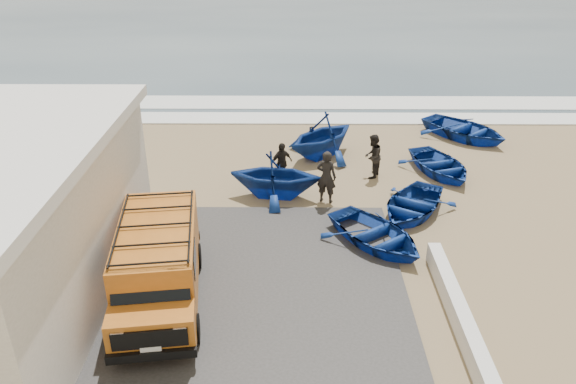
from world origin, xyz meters
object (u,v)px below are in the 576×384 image
object	(u,v)px
fisherman_middle	(373,156)
fisherman_back	(281,163)
boat_near_left	(376,235)
boat_mid_left	(275,175)
boat_near_right	(412,204)
parapet	(461,320)
boat_far_left	(322,135)
boat_far_right	(464,129)
van	(158,263)
fisherman_front	(326,177)
boat_mid_right	(440,165)

from	to	relation	value
fisherman_middle	fisherman_back	bearing A→B (deg)	-58.50
boat_near_left	boat_mid_left	distance (m)	4.39
boat_mid_left	fisherman_middle	size ratio (longest dim) A/B	1.89
boat_near_right	fisherman_middle	xyz separation A→B (m)	(-0.95, 2.84, 0.48)
parapet	boat_far_left	xyz separation A→B (m)	(-2.82, 10.50, 0.62)
boat_near_right	boat_far_right	size ratio (longest dim) A/B	0.85
van	boat_near_left	world-z (taller)	van
boat_far_left	fisherman_back	size ratio (longest dim) A/B	2.25
boat_mid_left	fisherman_middle	bearing A→B (deg)	-57.35
boat_far_right	fisherman_front	distance (m)	8.75
parapet	boat_far_left	distance (m)	10.89
parapet	fisherman_back	bearing A→B (deg)	118.49
boat_mid_left	boat_far_left	size ratio (longest dim) A/B	0.91
van	boat_mid_left	bearing A→B (deg)	56.94
van	fisherman_front	size ratio (longest dim) A/B	2.73
boat_mid_left	boat_mid_right	world-z (taller)	boat_mid_left
boat_mid_right	boat_far_left	distance (m)	4.71
boat_far_right	boat_near_right	bearing A→B (deg)	-158.51
boat_near_left	fisherman_back	xyz separation A→B (m)	(-2.86, 4.29, 0.41)
van	boat_mid_left	size ratio (longest dim) A/B	1.62
boat_near_left	boat_far_right	world-z (taller)	boat_far_right
boat_far_right	fisherman_back	size ratio (longest dim) A/B	2.55
boat_near_left	parapet	bearing A→B (deg)	-104.47
boat_near_right	fisherman_front	bearing A→B (deg)	-165.41
parapet	fisherman_middle	distance (m)	8.61
boat_near_left	boat_far_right	xyz separation A→B (m)	(4.99, 8.79, 0.05)
boat_mid_right	boat_near_right	bearing A→B (deg)	-135.60
boat_near_left	boat_mid_right	world-z (taller)	boat_near_left
boat_mid_right	fisherman_middle	world-z (taller)	fisherman_middle
van	boat_mid_left	distance (m)	6.40
boat_near_right	boat_mid_left	world-z (taller)	boat_mid_left
van	boat_near_left	distance (m)	6.40
boat_mid_left	boat_near_right	bearing A→B (deg)	-97.34
parapet	boat_mid_right	size ratio (longest dim) A/B	1.82
boat_far_right	fisherman_back	xyz separation A→B (m)	(-7.85, -4.50, 0.36)
boat_mid_left	boat_far_right	size ratio (longest dim) A/B	0.80
boat_far_left	fisherman_front	distance (m)	3.96
van	fisherman_middle	bearing A→B (deg)	42.09
fisherman_back	parapet	bearing A→B (deg)	-95.57
parapet	boat_far_left	size ratio (longest dim) A/B	1.76
boat_mid_right	fisherman_middle	bearing A→B (deg)	169.13
boat_far_left	boat_mid_right	bearing A→B (deg)	24.05
boat_near_right	fisherman_back	bearing A→B (deg)	-177.21
parapet	boat_mid_right	bearing A→B (deg)	80.04
fisherman_front	van	bearing A→B (deg)	70.25
boat_near_left	boat_mid_left	bearing A→B (deg)	97.83
boat_mid_right	boat_far_left	xyz separation A→B (m)	(-4.38, 1.64, 0.56)
boat_far_left	fisherman_back	xyz separation A→B (m)	(-1.55, -2.44, -0.14)
fisherman_back	boat_far_left	bearing A→B (deg)	23.50
fisherman_middle	boat_mid_right	bearing A→B (deg)	120.66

